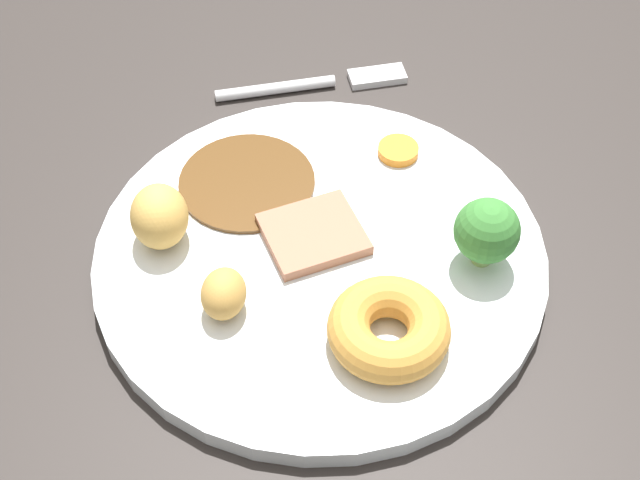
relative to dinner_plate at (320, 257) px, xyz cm
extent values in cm
cube|color=#2B2623|center=(-1.64, 2.08, -2.50)|extent=(120.00, 84.00, 3.60)
cylinder|color=white|center=(0.00, 0.00, 0.00)|extent=(29.55, 29.55, 1.40)
cylinder|color=#563819|center=(-6.71, -4.20, 0.85)|extent=(9.48, 9.48, 0.30)
cube|color=#9E664C|center=(-1.08, -0.29, 1.10)|extent=(6.91, 7.36, 0.80)
torus|color=#C68938|center=(7.66, 3.05, 1.99)|extent=(7.37, 7.37, 2.58)
ellipsoid|color=tan|center=(-2.50, -10.09, 2.76)|extent=(4.52, 3.83, 4.12)
ellipsoid|color=#BC8C42|center=(3.86, -6.43, 2.16)|extent=(4.01, 3.52, 2.92)
cylinder|color=orange|center=(-8.20, 6.77, 1.03)|extent=(2.90, 2.90, 0.66)
cylinder|color=#8CB766|center=(2.26, 10.18, 1.40)|extent=(1.26, 1.26, 1.40)
sphere|color=#387A33|center=(2.26, 10.18, 3.56)|extent=(4.19, 4.19, 4.19)
cylinder|color=silver|center=(-17.76, -1.10, -0.25)|extent=(1.54, 9.54, 0.90)
cube|color=silver|center=(-18.32, 7.13, -0.40)|extent=(2.30, 4.62, 0.60)
camera|label=1|loc=(37.87, -5.21, 45.90)|focal=51.02mm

